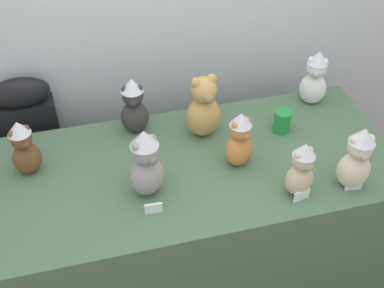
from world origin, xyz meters
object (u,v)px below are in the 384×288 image
object	(u,v)px
teddy_bear_cream	(357,159)
teddy_bear_charcoal	(134,106)
display_table	(192,221)
teddy_bear_honey	(203,108)
teddy_bear_chestnut	(24,148)
teddy_bear_ginger	(240,140)
teddy_bear_snow	(315,78)
party_cup_green	(282,121)
teddy_bear_ash	(146,164)
teddy_bear_sand	(301,170)
instrument_case	(38,157)

from	to	relation	value
teddy_bear_cream	teddy_bear_charcoal	xyz separation A→B (m)	(-0.80, 0.57, -0.01)
display_table	teddy_bear_honey	xyz separation A→B (m)	(0.10, 0.20, 0.52)
teddy_bear_cream	teddy_bear_chestnut	world-z (taller)	teddy_bear_cream
teddy_bear_cream	teddy_bear_honey	distance (m)	0.69
teddy_bear_ginger	teddy_bear_snow	xyz separation A→B (m)	(0.50, 0.34, 0.01)
party_cup_green	teddy_bear_chestnut	bearing A→B (deg)	179.56
teddy_bear_cream	party_cup_green	world-z (taller)	teddy_bear_cream
party_cup_green	display_table	bearing A→B (deg)	-165.02
teddy_bear_ginger	teddy_bear_ash	size ratio (longest dim) A/B	0.85
teddy_bear_chestnut	teddy_bear_sand	world-z (taller)	teddy_bear_chestnut
display_table	party_cup_green	distance (m)	0.65
display_table	teddy_bear_cream	size ratio (longest dim) A/B	6.10
display_table	teddy_bear_sand	bearing A→B (deg)	-34.90
teddy_bear_ash	teddy_bear_sand	world-z (taller)	teddy_bear_ash
teddy_bear_sand	instrument_case	bearing A→B (deg)	129.44
teddy_bear_sand	teddy_bear_ginger	bearing A→B (deg)	114.35
instrument_case	teddy_bear_ginger	xyz separation A→B (m)	(0.90, -0.56, 0.39)
teddy_bear_chestnut	party_cup_green	size ratio (longest dim) A/B	2.43
display_table	teddy_bear_sand	size ratio (longest dim) A/B	6.99
display_table	teddy_bear_chestnut	distance (m)	0.86
teddy_bear_ginger	teddy_bear_charcoal	world-z (taller)	teddy_bear_charcoal
teddy_bear_cream	party_cup_green	xyz separation A→B (m)	(-0.14, 0.40, -0.09)
display_table	teddy_bear_ginger	bearing A→B (deg)	-10.99
teddy_bear_sand	teddy_bear_honey	xyz separation A→B (m)	(-0.27, 0.46, 0.02)
teddy_bear_snow	instrument_case	bearing A→B (deg)	-160.20
instrument_case	party_cup_green	bearing A→B (deg)	-21.67
teddy_bear_charcoal	teddy_bear_honey	world-z (taller)	teddy_bear_honey
teddy_bear_charcoal	instrument_case	bearing A→B (deg)	162.13
teddy_bear_ash	teddy_bear_ginger	bearing A→B (deg)	-16.80
teddy_bear_cream	teddy_bear_charcoal	bearing A→B (deg)	150.19
display_table	teddy_bear_cream	world-z (taller)	teddy_bear_cream
teddy_bear_chestnut	teddy_bear_honey	size ratio (longest dim) A/B	0.85
teddy_bear_ginger	party_cup_green	xyz separation A→B (m)	(0.27, 0.16, -0.08)
instrument_case	party_cup_green	size ratio (longest dim) A/B	8.88
instrument_case	teddy_bear_honey	distance (m)	0.96
teddy_bear_chestnut	teddy_bear_charcoal	size ratio (longest dim) A/B	0.93
teddy_bear_ash	teddy_bear_honey	distance (m)	0.44
instrument_case	teddy_bear_chestnut	bearing A→B (deg)	-89.49
teddy_bear_snow	teddy_bear_honey	world-z (taller)	teddy_bear_honey
display_table	teddy_bear_ginger	size ratio (longest dim) A/B	6.68
party_cup_green	instrument_case	bearing A→B (deg)	160.97
teddy_bear_snow	party_cup_green	world-z (taller)	teddy_bear_snow
teddy_bear_honey	teddy_bear_sand	bearing A→B (deg)	-67.18
teddy_bear_honey	teddy_bear_ginger	bearing A→B (deg)	-76.23
teddy_bear_charcoal	display_table	bearing A→B (deg)	-49.23
teddy_bear_chestnut	teddy_bear_ash	bearing A→B (deg)	-51.07
teddy_bear_chestnut	teddy_bear_cream	bearing A→B (deg)	-41.41
display_table	teddy_bear_charcoal	distance (m)	0.63
teddy_bear_chestnut	teddy_bear_sand	bearing A→B (deg)	-44.27
teddy_bear_charcoal	teddy_bear_snow	bearing A→B (deg)	7.28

